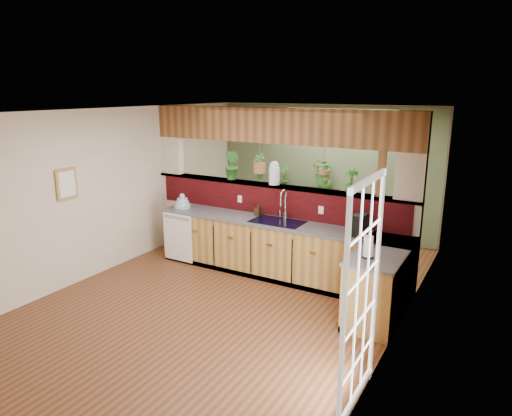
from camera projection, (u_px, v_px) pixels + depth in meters
The scene contains 28 objects.
ground at pixel (230, 296), 6.55m from camera, with size 4.60×7.00×0.01m, color brown.
ceiling at pixel (227, 111), 5.90m from camera, with size 4.60×7.00×0.01m, color brown.
wall_back at pixel (324, 170), 9.16m from camera, with size 4.60×0.02×2.60m, color beige.
wall_left at pixel (109, 190), 7.33m from camera, with size 0.02×7.00×2.60m, color beige.
wall_right at pixel (400, 234), 5.12m from camera, with size 0.02×7.00×2.60m, color beige.
pass_through_partition at pixel (276, 197), 7.37m from camera, with size 4.60×0.21×2.60m.
pass_through_ledge at pixel (275, 186), 7.34m from camera, with size 4.60×0.21×0.04m, color brown.
header_beam at pixel (275, 126), 7.10m from camera, with size 4.60×0.15×0.55m, color brown.
sage_backwall at pixel (324, 170), 9.15m from camera, with size 4.55×0.02×2.55m, color #566A48.
countertop at pixel (309, 258), 6.77m from camera, with size 4.14×1.52×0.90m.
dishwasher at pixel (178, 237), 7.71m from camera, with size 0.58×0.03×0.82m.
navy_sink at pixel (277, 226), 7.04m from camera, with size 0.82×0.50×0.18m.
french_door at pixel (361, 298), 4.10m from camera, with size 0.06×1.02×2.16m, color white.
framed_print at pixel (67, 184), 6.59m from camera, with size 0.04×0.35×0.45m.
faucet at pixel (284, 203), 7.07m from camera, with size 0.21×0.21×0.49m.
dish_stack at pixel (182, 203), 7.84m from camera, with size 0.28×0.28×0.25m.
soap_dispenser at pixel (258, 209), 7.33m from camera, with size 0.09×0.10×0.21m, color #3D2916.
coffee_maker at pixel (360, 226), 6.32m from camera, with size 0.16×0.28×0.31m.
paper_towel at pixel (368, 247), 5.48m from camera, with size 0.14×0.14×0.29m.
glass_jar at pixel (274, 173), 7.29m from camera, with size 0.17×0.17×0.38m.
ledge_plant_left at pixel (232, 165), 7.66m from camera, with size 0.28×0.22×0.50m, color #265F21.
ledge_plant_right at pixel (351, 181), 6.68m from camera, with size 0.20×0.20×0.36m, color #265F21.
hanging_plant_a at pixel (259, 158), 7.37m from camera, with size 0.24×0.19×0.53m.
hanging_plant_b at pixel (324, 161), 6.83m from camera, with size 0.42×0.39×0.50m.
shelving_console at pixel (305, 210), 9.29m from camera, with size 1.35×0.36×0.90m, color black.
shelf_plant_a at pixel (284, 175), 9.36m from camera, with size 0.22×0.15×0.42m, color #265F21.
shelf_plant_b at pixel (325, 177), 8.92m from camera, with size 0.30×0.30×0.53m, color #265F21.
floor_plant at pixel (345, 232), 8.23m from camera, with size 0.68×0.59×0.76m, color #265F21.
Camera 1 is at (3.32, -5.04, 2.87)m, focal length 32.00 mm.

